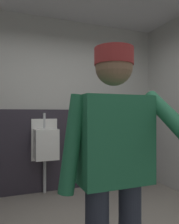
{
  "coord_description": "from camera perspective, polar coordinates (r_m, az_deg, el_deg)",
  "views": [
    {
      "loc": [
        -0.77,
        -1.72,
        1.24
      ],
      "look_at": [
        -0.08,
        0.07,
        1.25
      ],
      "focal_mm": 35.68,
      "sensor_mm": 36.0,
      "label": 1
    }
  ],
  "objects": [
    {
      "name": "urinal_solo",
      "position": [
        3.47,
        -11.18,
        -7.92
      ],
      "size": [
        0.4,
        0.34,
        1.24
      ],
      "color": "white",
      "rests_on": "ground_plane"
    },
    {
      "name": "wainscot_band_back",
      "position": [
        3.66,
        -8.95,
        -9.56
      ],
      "size": [
        3.63,
        0.03,
        1.3
      ],
      "primitive_type": "cube",
      "color": "#2D2833",
      "rests_on": "ground_plane"
    },
    {
      "name": "wall_back",
      "position": [
        3.69,
        -9.19,
        2.03
      ],
      "size": [
        4.23,
        0.12,
        2.78
      ],
      "primitive_type": "cube",
      "color": "#B2B2AD",
      "rests_on": "ground_plane"
    },
    {
      "name": "person",
      "position": [
        1.36,
        6.46,
        -12.01
      ],
      "size": [
        0.65,
        0.6,
        1.63
      ],
      "color": "#2D3342",
      "rests_on": "ground_plane"
    }
  ]
}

